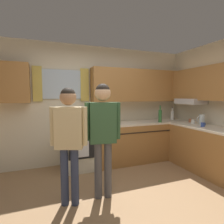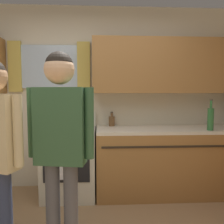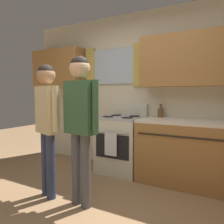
{
  "view_description": "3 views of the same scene",
  "coord_description": "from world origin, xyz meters",
  "px_view_note": "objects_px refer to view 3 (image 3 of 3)",
  "views": [
    {
      "loc": [
        -1.01,
        -2.15,
        1.5
      ],
      "look_at": [
        0.11,
        0.79,
        1.22
      ],
      "focal_mm": 29.3,
      "sensor_mm": 36.0,
      "label": 1
    },
    {
      "loc": [
        0.1,
        -1.34,
        1.36
      ],
      "look_at": [
        0.2,
        0.67,
        1.19
      ],
      "focal_mm": 34.97,
      "sensor_mm": 36.0,
      "label": 2
    },
    {
      "loc": [
        1.3,
        -1.65,
        1.26
      ],
      "look_at": [
        -0.12,
        0.88,
        1.03
      ],
      "focal_mm": 35.98,
      "sensor_mm": 36.0,
      "label": 3
    }
  ],
  "objects_px": {
    "adult_left": "(47,115)",
    "adult_in_plaid": "(80,113)",
    "stove_oven": "(121,143)",
    "bottle_squat_brown": "(161,112)"
  },
  "relations": [
    {
      "from": "stove_oven",
      "to": "adult_left",
      "type": "height_order",
      "value": "adult_left"
    },
    {
      "from": "adult_in_plaid",
      "to": "adult_left",
      "type": "bearing_deg",
      "value": -178.06
    },
    {
      "from": "bottle_squat_brown",
      "to": "adult_left",
      "type": "height_order",
      "value": "adult_left"
    },
    {
      "from": "stove_oven",
      "to": "adult_in_plaid",
      "type": "bearing_deg",
      "value": -85.05
    },
    {
      "from": "bottle_squat_brown",
      "to": "adult_in_plaid",
      "type": "distance_m",
      "value": 1.52
    },
    {
      "from": "stove_oven",
      "to": "adult_left",
      "type": "relative_size",
      "value": 0.68
    },
    {
      "from": "adult_left",
      "to": "adult_in_plaid",
      "type": "height_order",
      "value": "adult_in_plaid"
    },
    {
      "from": "stove_oven",
      "to": "adult_in_plaid",
      "type": "height_order",
      "value": "adult_in_plaid"
    },
    {
      "from": "adult_left",
      "to": "adult_in_plaid",
      "type": "relative_size",
      "value": 0.96
    },
    {
      "from": "stove_oven",
      "to": "adult_left",
      "type": "xyz_separation_m",
      "value": [
        -0.38,
        -1.23,
        0.55
      ]
    }
  ]
}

